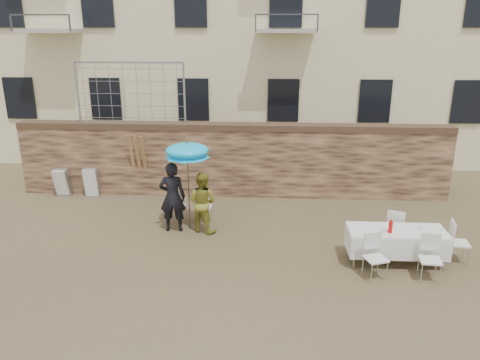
# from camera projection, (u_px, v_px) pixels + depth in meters

# --- Properties ---
(ground) EXTENTS (80.00, 80.00, 0.00)m
(ground) POSITION_uv_depth(u_px,v_px,m) (215.00, 275.00, 9.87)
(ground) COLOR brown
(ground) RESTS_ON ground
(stone_wall) EXTENTS (13.00, 0.50, 2.20)m
(stone_wall) POSITION_uv_depth(u_px,v_px,m) (232.00, 160.00, 14.26)
(stone_wall) COLOR brown
(stone_wall) RESTS_ON ground
(chain_link_fence) EXTENTS (3.20, 0.06, 1.80)m
(chain_link_fence) POSITION_uv_depth(u_px,v_px,m) (131.00, 94.00, 13.80)
(chain_link_fence) COLOR gray
(chain_link_fence) RESTS_ON stone_wall
(man_suit) EXTENTS (0.68, 0.47, 1.81)m
(man_suit) POSITION_uv_depth(u_px,v_px,m) (172.00, 197.00, 11.77)
(man_suit) COLOR black
(man_suit) RESTS_ON ground
(woman_dress) EXTENTS (0.94, 0.85, 1.57)m
(woman_dress) POSITION_uv_depth(u_px,v_px,m) (202.00, 202.00, 11.76)
(woman_dress) COLOR gold
(woman_dress) RESTS_ON ground
(umbrella) EXTENTS (1.12, 1.12, 2.15)m
(umbrella) POSITION_uv_depth(u_px,v_px,m) (187.00, 153.00, 11.49)
(umbrella) COLOR #3F3F44
(umbrella) RESTS_ON ground
(couple_chair_left) EXTENTS (0.52, 0.52, 0.96)m
(couple_chair_left) POSITION_uv_depth(u_px,v_px,m) (177.00, 205.00, 12.42)
(couple_chair_left) COLOR white
(couple_chair_left) RESTS_ON ground
(couple_chair_right) EXTENTS (0.50, 0.50, 0.96)m
(couple_chair_right) POSITION_uv_depth(u_px,v_px,m) (203.00, 205.00, 12.38)
(couple_chair_right) COLOR white
(couple_chair_right) RESTS_ON ground
(banquet_table) EXTENTS (2.10, 0.85, 0.78)m
(banquet_table) POSITION_uv_depth(u_px,v_px,m) (397.00, 232.00, 10.20)
(banquet_table) COLOR white
(banquet_table) RESTS_ON ground
(soda_bottle) EXTENTS (0.09, 0.09, 0.26)m
(soda_bottle) POSITION_uv_depth(u_px,v_px,m) (390.00, 227.00, 10.01)
(soda_bottle) COLOR red
(soda_bottle) RESTS_ON banquet_table
(table_chair_front_left) EXTENTS (0.61, 0.61, 0.96)m
(table_chair_front_left) POSITION_uv_depth(u_px,v_px,m) (376.00, 257.00, 9.60)
(table_chair_front_left) COLOR white
(table_chair_front_left) RESTS_ON ground
(table_chair_front_right) EXTENTS (0.52, 0.52, 0.96)m
(table_chair_front_right) POSITION_uv_depth(u_px,v_px,m) (430.00, 259.00, 9.54)
(table_chair_front_right) COLOR white
(table_chair_front_right) RESTS_ON ground
(table_chair_back) EXTENTS (0.63, 0.63, 0.96)m
(table_chair_back) POSITION_uv_depth(u_px,v_px,m) (396.00, 228.00, 11.02)
(table_chair_back) COLOR white
(table_chair_back) RESTS_ON ground
(table_chair_side) EXTENTS (0.54, 0.54, 0.96)m
(table_chair_side) POSITION_uv_depth(u_px,v_px,m) (459.00, 242.00, 10.29)
(table_chair_side) COLOR white
(table_chair_side) RESTS_ON ground
(chair_stack_left) EXTENTS (0.46, 0.40, 0.92)m
(chair_stack_left) POSITION_uv_depth(u_px,v_px,m) (64.00, 181.00, 14.42)
(chair_stack_left) COLOR white
(chair_stack_left) RESTS_ON ground
(chair_stack_right) EXTENTS (0.46, 0.32, 0.92)m
(chair_stack_right) POSITION_uv_depth(u_px,v_px,m) (92.00, 181.00, 14.37)
(chair_stack_right) COLOR white
(chair_stack_right) RESTS_ON ground
(wood_planks) EXTENTS (0.70, 0.20, 2.00)m
(wood_planks) POSITION_uv_depth(u_px,v_px,m) (143.00, 165.00, 14.17)
(wood_planks) COLOR #A37749
(wood_planks) RESTS_ON ground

